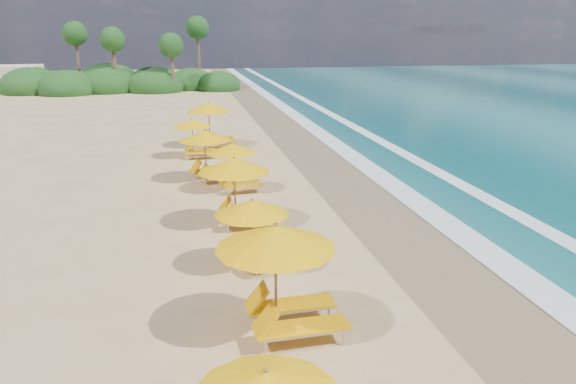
% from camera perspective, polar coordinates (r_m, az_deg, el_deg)
% --- Properties ---
extents(ground, '(160.00, 160.00, 0.00)m').
position_cam_1_polar(ground, '(19.06, 0.00, -3.46)').
color(ground, tan).
rests_on(ground, ground).
extents(wet_sand, '(4.00, 160.00, 0.01)m').
position_cam_1_polar(wet_sand, '(20.18, 11.22, -2.61)').
color(wet_sand, '#887651').
rests_on(wet_sand, ground).
extents(surf_foam, '(4.00, 160.00, 0.01)m').
position_cam_1_polar(surf_foam, '(21.33, 17.95, -2.00)').
color(surf_foam, white).
rests_on(surf_foam, ground).
extents(station_2, '(2.94, 2.73, 2.68)m').
position_cam_1_polar(station_2, '(11.92, -0.31, -8.44)').
color(station_2, olive).
rests_on(station_2, ground).
extents(station_3, '(2.82, 2.82, 2.13)m').
position_cam_1_polar(station_3, '(15.30, -3.25, -3.89)').
color(station_3, olive).
rests_on(station_3, ground).
extents(station_4, '(2.69, 2.48, 2.49)m').
position_cam_1_polar(station_4, '(18.65, -5.02, 0.53)').
color(station_4, olive).
rests_on(station_4, ground).
extents(station_5, '(2.48, 2.35, 2.13)m').
position_cam_1_polar(station_5, '(22.77, -5.47, 2.97)').
color(station_5, olive).
rests_on(station_5, ground).
extents(station_6, '(3.07, 3.02, 2.38)m').
position_cam_1_polar(station_6, '(24.60, -8.29, 4.24)').
color(station_6, olive).
rests_on(station_6, ground).
extents(station_7, '(2.30, 2.12, 2.13)m').
position_cam_1_polar(station_7, '(29.24, -9.68, 5.87)').
color(station_7, olive).
rests_on(station_7, ground).
extents(station_8, '(2.98, 2.79, 2.65)m').
position_cam_1_polar(station_8, '(31.88, -7.90, 7.36)').
color(station_8, olive).
rests_on(station_8, ground).
extents(treeline, '(25.80, 8.80, 9.74)m').
position_cam_1_polar(treeline, '(63.63, -17.40, 10.93)').
color(treeline, '#163D14').
rests_on(treeline, ground).
extents(beach_building, '(7.00, 5.00, 2.80)m').
position_cam_1_polar(beach_building, '(68.30, -27.50, 10.52)').
color(beach_building, beige).
rests_on(beach_building, ground).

